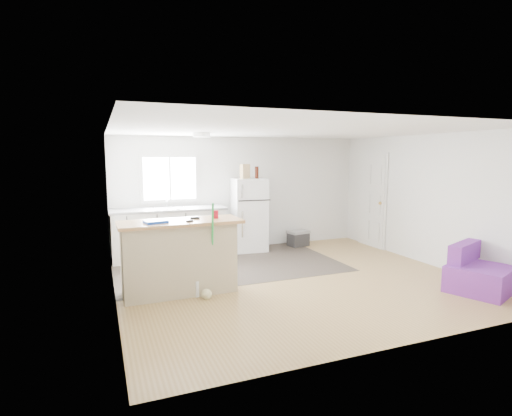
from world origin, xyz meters
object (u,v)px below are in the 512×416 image
(peninsula, at_px, (179,257))
(bottle_right, at_px, (257,172))
(cleaner_jug, at_px, (198,288))
(mop, at_px, (208,282))
(bottle_left, at_px, (257,173))
(red_cup, at_px, (216,214))
(cooler, at_px, (298,238))
(blue_tray, at_px, (156,222))
(cardboard_box, at_px, (245,171))
(purple_seat, at_px, (477,275))
(refrigerator, at_px, (249,215))
(kitchen_cabinets, at_px, (169,233))

(peninsula, xyz_separation_m, bottle_right, (2.05, 2.11, 1.11))
(cleaner_jug, height_order, mop, mop)
(mop, relative_size, bottle_left, 5.48)
(mop, height_order, bottle_right, bottle_right)
(mop, relative_size, red_cup, 11.42)
(red_cup, relative_size, bottle_left, 0.48)
(peninsula, height_order, mop, mop)
(mop, xyz_separation_m, bottle_left, (1.70, 2.39, 1.43))
(cooler, relative_size, blue_tray, 1.69)
(cleaner_jug, height_order, cardboard_box, cardboard_box)
(mop, relative_size, bottle_right, 5.48)
(purple_seat, distance_m, mop, 3.99)
(refrigerator, xyz_separation_m, mop, (-1.56, -2.48, -0.54))
(bottle_left, bearing_deg, refrigerator, 146.58)
(cooler, distance_m, cleaner_jug, 3.69)
(peninsula, bearing_deg, bottle_left, 44.45)
(cooler, xyz_separation_m, cleaner_jug, (-2.84, -2.35, -0.06))
(blue_tray, bearing_deg, mop, -22.21)
(cooler, height_order, bottle_right, bottle_right)
(kitchen_cabinets, bearing_deg, cleaner_jug, -88.48)
(purple_seat, relative_size, mop, 0.78)
(blue_tray, bearing_deg, bottle_left, 41.94)
(peninsula, height_order, cardboard_box, cardboard_box)
(mop, bearing_deg, bottle_left, 64.63)
(red_cup, bearing_deg, refrigerator, 57.90)
(cardboard_box, bearing_deg, blue_tray, -134.05)
(peninsula, distance_m, bottle_left, 3.09)
(kitchen_cabinets, distance_m, bottle_left, 2.16)
(purple_seat, relative_size, cardboard_box, 3.55)
(purple_seat, bearing_deg, mop, 140.71)
(kitchen_cabinets, relative_size, red_cup, 18.57)
(red_cup, distance_m, cardboard_box, 2.49)
(cardboard_box, bearing_deg, refrigerator, 12.62)
(peninsula, distance_m, mop, 0.58)
(bottle_right, bearing_deg, blue_tray, -137.40)
(purple_seat, relative_size, bottle_left, 4.26)
(kitchen_cabinets, relative_size, purple_seat, 2.09)
(cleaner_jug, bearing_deg, purple_seat, -41.43)
(cleaner_jug, relative_size, bottle_left, 1.11)
(purple_seat, xyz_separation_m, bottle_left, (-2.11, 3.59, 1.41))
(refrigerator, distance_m, purple_seat, 4.34)
(blue_tray, relative_size, bottle_right, 1.20)
(kitchen_cabinets, xyz_separation_m, bottle_left, (1.82, -0.09, 1.16))
(peninsula, xyz_separation_m, blue_tray, (-0.33, -0.08, 0.55))
(bottle_left, relative_size, bottle_right, 1.00)
(blue_tray, xyz_separation_m, bottle_left, (2.36, 2.12, 0.56))
(cleaner_jug, bearing_deg, cardboard_box, 33.14)
(red_cup, height_order, bottle_right, bottle_right)
(purple_seat, distance_m, red_cup, 4.00)
(purple_seat, relative_size, red_cup, 8.87)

